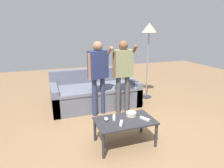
{
  "coord_description": "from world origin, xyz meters",
  "views": [
    {
      "loc": [
        -1.21,
        -2.55,
        1.71
      ],
      "look_at": [
        -0.18,
        0.37,
        0.81
      ],
      "focal_mm": 30.9,
      "sensor_mm": 36.0,
      "label": 1
    }
  ],
  "objects": [
    {
      "name": "game_remote_nunchuk",
      "position": [
        -0.43,
        -0.09,
        0.42
      ],
      "size": [
        0.06,
        0.09,
        0.05
      ],
      "color": "white",
      "rests_on": "coffee_table"
    },
    {
      "name": "couch",
      "position": [
        -0.19,
        1.5,
        0.28
      ],
      "size": [
        1.91,
        0.95,
        0.79
      ],
      "color": "slate",
      "rests_on": "ground"
    },
    {
      "name": "player_center",
      "position": [
        -0.24,
        0.98,
        0.93
      ],
      "size": [
        0.48,
        0.32,
        1.48
      ],
      "color": "#2D3856",
      "rests_on": "ground"
    },
    {
      "name": "floor_lamp",
      "position": [
        1.17,
        1.56,
        1.6
      ],
      "size": [
        0.36,
        0.36,
        1.83
      ],
      "color": "#2D2D33",
      "rests_on": "ground"
    },
    {
      "name": "ground_plane",
      "position": [
        0.0,
        0.0,
        0.0
      ],
      "size": [
        12.0,
        12.0,
        0.0
      ],
      "primitive_type": "plane",
      "color": "#93704C"
    },
    {
      "name": "snack_bowl",
      "position": [
        -0.01,
        -0.07,
        0.42
      ],
      "size": [
        0.16,
        0.16,
        0.06
      ],
      "primitive_type": "cylinder",
      "color": "beige",
      "rests_on": "coffee_table"
    },
    {
      "name": "player_right",
      "position": [
        0.26,
        0.93,
        0.93
      ],
      "size": [
        0.44,
        0.31,
        1.48
      ],
      "color": "#47474C",
      "rests_on": "ground"
    },
    {
      "name": "game_remote_wand_near",
      "position": [
        0.12,
        -0.26,
        0.41
      ],
      "size": [
        0.1,
        0.16,
        0.03
      ],
      "color": "white",
      "rests_on": "coffee_table"
    },
    {
      "name": "game_remote_wand_far",
      "position": [
        -0.3,
        -0.07,
        0.41
      ],
      "size": [
        0.09,
        0.16,
        0.03
      ],
      "color": "white",
      "rests_on": "coffee_table"
    },
    {
      "name": "game_remote_wand_spare",
      "position": [
        -0.26,
        -0.26,
        0.41
      ],
      "size": [
        0.1,
        0.15,
        0.03
      ],
      "color": "white",
      "rests_on": "coffee_table"
    },
    {
      "name": "coffee_table",
      "position": [
        -0.16,
        -0.17,
        0.34
      ],
      "size": [
        0.88,
        0.52,
        0.39
      ],
      "color": "#2D2D33",
      "rests_on": "ground"
    }
  ]
}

